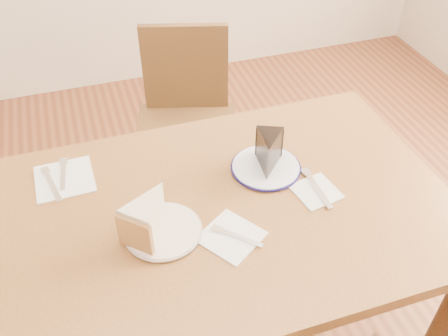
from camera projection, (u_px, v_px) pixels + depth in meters
The scene contains 13 objects.
table at pixel (230, 230), 1.41m from camera, with size 1.20×0.80×0.75m.
chair_far at pixel (187, 123), 2.09m from camera, with size 0.52×0.52×0.85m.
plate_cream at pixel (163, 231), 1.26m from camera, with size 0.19×0.19×0.01m, color silver.
plate_navy at pixel (266, 167), 1.45m from camera, with size 0.19×0.19×0.01m, color white.
carrot_cake at pixel (151, 216), 1.23m from camera, with size 0.09×0.13×0.09m, color beige, non-canonical shape.
chocolate_cake at pixel (268, 155), 1.41m from camera, with size 0.08×0.11×0.10m, color black, non-canonical shape.
napkin_cream at pixel (231, 236), 1.25m from camera, with size 0.14×0.14×0.00m, color white.
napkin_navy at pixel (316, 191), 1.38m from camera, with size 0.11×0.11×0.00m, color white.
napkin_spare at pixel (64, 179), 1.42m from camera, with size 0.16×0.16×0.00m, color white.
fork_cream at pixel (238, 237), 1.25m from camera, with size 0.01×0.14×0.00m, color silver.
knife_navy at pixel (317, 188), 1.38m from camera, with size 0.02×0.17×0.00m, color silver.
fork_spare at pixel (63, 174), 1.43m from camera, with size 0.01×0.14×0.00m, color silver.
knife_spare at pixel (52, 184), 1.39m from camera, with size 0.01×0.16×0.00m, color silver.
Camera 1 is at (-0.31, -0.89, 1.71)m, focal length 40.00 mm.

